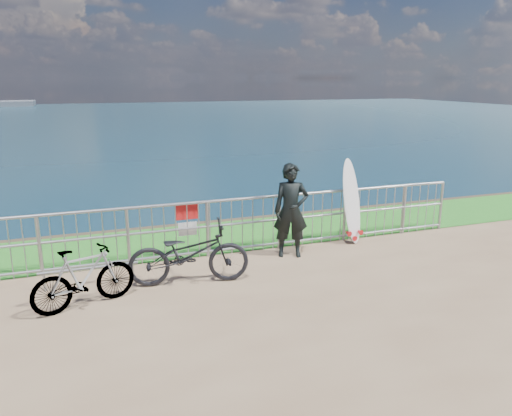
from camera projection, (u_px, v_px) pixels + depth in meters
name	position (u px, v px, depth m)	size (l,w,h in m)	color
grass_strip	(218.00, 237.00, 10.95)	(120.00, 120.00, 0.00)	#227921
railing	(232.00, 225.00, 9.80)	(10.06, 0.10, 1.13)	#96989E
surfer	(291.00, 211.00, 9.59)	(0.67, 0.44, 1.83)	black
surfboard	(352.00, 204.00, 10.42)	(0.57, 0.54, 1.79)	white
bicycle_near	(189.00, 254.00, 8.37)	(0.70, 2.01, 1.06)	black
bicycle_far	(84.00, 277.00, 7.50)	(0.45, 1.59, 0.95)	black
bike_rack	(89.00, 270.00, 8.33)	(1.60, 0.05, 0.34)	#96989E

